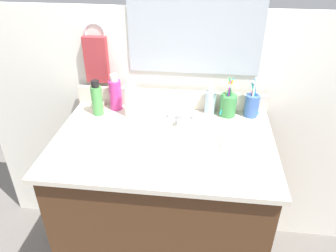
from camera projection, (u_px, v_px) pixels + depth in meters
vanity_cabinet at (164, 214)px, 1.58m from camera, size 0.88×0.56×0.82m
countertop at (163, 142)px, 1.36m from camera, size 0.92×0.61×0.02m
backsplash at (171, 99)px, 1.58m from camera, size 0.92×0.02×0.09m
back_wall at (172, 133)px, 1.76m from camera, size 2.02×0.04×1.30m
mirror_panel at (196, 11)px, 1.39m from camera, size 0.60×0.01×0.56m
towel_ring at (95, 33)px, 1.50m from camera, size 0.10×0.01×0.10m
hand_towel at (96, 60)px, 1.54m from camera, size 0.11×0.04×0.22m
sink_basin at (179, 151)px, 1.34m from camera, size 0.38×0.38×0.11m
faucet at (183, 116)px, 1.47m from camera, size 0.16×0.10×0.08m
bottle_gel_clear at (210, 102)px, 1.53m from camera, size 0.05×0.05×0.14m
bottle_toner_green at (97, 99)px, 1.51m from camera, size 0.05×0.05×0.17m
bottle_lotion_white at (130, 100)px, 1.50m from camera, size 0.06×0.06×0.18m
bottle_soap_pink at (115, 94)px, 1.55m from camera, size 0.06×0.06×0.18m
cup_green at (228, 104)px, 1.51m from camera, size 0.08×0.08×0.18m
cup_blue_plastic at (252, 104)px, 1.50m from camera, size 0.07×0.07×0.19m
soap_bar at (98, 104)px, 1.61m from camera, size 0.06×0.04×0.02m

